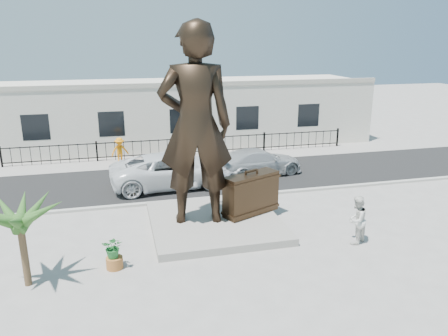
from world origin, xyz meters
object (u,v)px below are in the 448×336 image
Objects in this scene: suitcase at (251,194)px; tourist at (357,220)px; statue at (195,126)px; car_white at (171,170)px.

suitcase is 1.33× the size of tourist.
tourist is at bearing 159.56° from statue.
tourist is 0.30× the size of car_white.
statue is 4.20× the size of tourist.
statue is 7.04m from tourist.
statue is 1.25× the size of car_white.
statue is 3.16× the size of suitcase.
car_white is (-0.36, 5.29, -3.33)m from statue.
statue is 6.26m from car_white.
suitcase is (2.33, 0.13, -3.04)m from statue.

